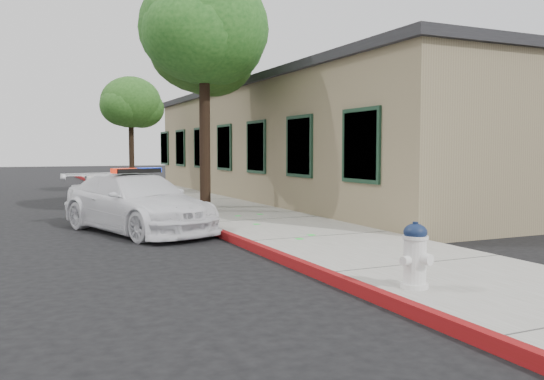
{
  "coord_description": "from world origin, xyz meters",
  "views": [
    {
      "loc": [
        -3.91,
        -9.75,
        1.84
      ],
      "look_at": [
        1.3,
        1.67,
        0.96
      ],
      "focal_mm": 37.56,
      "sensor_mm": 36.0,
      "label": 1
    }
  ],
  "objects_px": {
    "clapboard_building": "(321,143)",
    "street_tree_near": "(205,33)",
    "street_tree_far": "(132,105)",
    "street_tree_mid": "(203,52)",
    "fire_hydrant": "(415,255)",
    "police_car": "(137,203)"
  },
  "relations": [
    {
      "from": "clapboard_building",
      "to": "street_tree_near",
      "type": "height_order",
      "value": "street_tree_near"
    },
    {
      "from": "street_tree_far",
      "to": "street_tree_mid",
      "type": "bearing_deg",
      "value": -85.71
    },
    {
      "from": "street_tree_mid",
      "to": "clapboard_building",
      "type": "bearing_deg",
      "value": 23.61
    },
    {
      "from": "street_tree_near",
      "to": "street_tree_far",
      "type": "relative_size",
      "value": 1.37
    },
    {
      "from": "fire_hydrant",
      "to": "street_tree_far",
      "type": "height_order",
      "value": "street_tree_far"
    },
    {
      "from": "police_car",
      "to": "fire_hydrant",
      "type": "height_order",
      "value": "police_car"
    },
    {
      "from": "clapboard_building",
      "to": "police_car",
      "type": "distance_m",
      "value": 10.11
    },
    {
      "from": "police_car",
      "to": "street_tree_near",
      "type": "relative_size",
      "value": 0.75
    },
    {
      "from": "police_car",
      "to": "street_tree_near",
      "type": "xyz_separation_m",
      "value": [
        2.37,
        2.33,
        4.38
      ]
    },
    {
      "from": "police_car",
      "to": "street_tree_near",
      "type": "bearing_deg",
      "value": 25.43
    },
    {
      "from": "police_car",
      "to": "street_tree_near",
      "type": "distance_m",
      "value": 5.5
    },
    {
      "from": "clapboard_building",
      "to": "street_tree_near",
      "type": "xyz_separation_m",
      "value": [
        -5.71,
        -3.57,
        2.92
      ]
    },
    {
      "from": "street_tree_near",
      "to": "street_tree_far",
      "type": "height_order",
      "value": "street_tree_near"
    },
    {
      "from": "fire_hydrant",
      "to": "street_tree_near",
      "type": "xyz_separation_m",
      "value": [
        0.43,
        9.64,
        4.49
      ]
    },
    {
      "from": "police_car",
      "to": "street_tree_mid",
      "type": "relative_size",
      "value": 0.81
    },
    {
      "from": "street_tree_near",
      "to": "street_tree_mid",
      "type": "relative_size",
      "value": 1.08
    },
    {
      "from": "fire_hydrant",
      "to": "street_tree_near",
      "type": "relative_size",
      "value": 0.12
    },
    {
      "from": "clapboard_building",
      "to": "street_tree_mid",
      "type": "distance_m",
      "value": 6.41
    },
    {
      "from": "clapboard_building",
      "to": "street_tree_near",
      "type": "distance_m",
      "value": 7.34
    },
    {
      "from": "clapboard_building",
      "to": "fire_hydrant",
      "type": "xyz_separation_m",
      "value": [
        -6.14,
        -13.21,
        -1.57
      ]
    },
    {
      "from": "street_tree_mid",
      "to": "street_tree_far",
      "type": "height_order",
      "value": "street_tree_mid"
    },
    {
      "from": "street_tree_mid",
      "to": "street_tree_far",
      "type": "bearing_deg",
      "value": 94.29
    }
  ]
}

